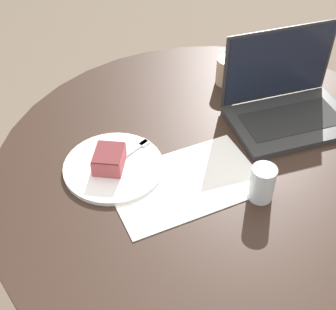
{
  "coord_description": "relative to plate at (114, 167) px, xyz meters",
  "views": [
    {
      "loc": [
        0.44,
        0.79,
        1.62
      ],
      "look_at": [
        0.14,
        -0.04,
        0.8
      ],
      "focal_mm": 50.0,
      "sensor_mm": 36.0,
      "label": 1
    }
  ],
  "objects": [
    {
      "name": "ground_plane",
      "position": [
        -0.27,
        0.08,
        -0.76
      ],
      "size": [
        12.0,
        12.0,
        0.0
      ],
      "primitive_type": "plane",
      "color": "#6B5B4C"
    },
    {
      "name": "dining_table",
      "position": [
        -0.27,
        0.08,
        -0.17
      ],
      "size": [
        1.23,
        1.23,
        0.76
      ],
      "color": "black",
      "rests_on": "ground_plane"
    },
    {
      "name": "paper_document",
      "position": [
        -0.16,
        0.11,
        -0.0
      ],
      "size": [
        0.4,
        0.26,
        0.0
      ],
      "rotation": [
        0.0,
        0.0,
        0.08
      ],
      "color": "white",
      "rests_on": "dining_table"
    },
    {
      "name": "plate",
      "position": [
        0.0,
        0.0,
        0.0
      ],
      "size": [
        0.26,
        0.26,
        0.01
      ],
      "color": "white",
      "rests_on": "dining_table"
    },
    {
      "name": "cake_slice",
      "position": [
        0.01,
        -0.0,
        0.03
      ],
      "size": [
        0.11,
        0.11,
        0.05
      ],
      "rotation": [
        0.0,
        0.0,
        1.11
      ],
      "color": "#B74C51",
      "rests_on": "plate"
    },
    {
      "name": "fork",
      "position": [
        -0.05,
        -0.03,
        0.01
      ],
      "size": [
        0.16,
        0.1,
        0.0
      ],
      "rotation": [
        0.0,
        0.0,
        9.91
      ],
      "color": "silver",
      "rests_on": "plate"
    },
    {
      "name": "coffee_glass",
      "position": [
        -0.45,
        -0.26,
        0.04
      ],
      "size": [
        0.07,
        0.07,
        0.09
      ],
      "color": "#C6AD89",
      "rests_on": "dining_table"
    },
    {
      "name": "water_glass",
      "position": [
        -0.31,
        0.22,
        0.04
      ],
      "size": [
        0.06,
        0.06,
        0.1
      ],
      "color": "silver",
      "rests_on": "dining_table"
    },
    {
      "name": "laptop",
      "position": [
        -0.54,
        -0.03,
        0.04
      ],
      "size": [
        0.35,
        0.25,
        0.25
      ],
      "rotation": [
        0.0,
        0.0,
        6.24
      ],
      "color": "#2D2D2D",
      "rests_on": "dining_table"
    }
  ]
}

